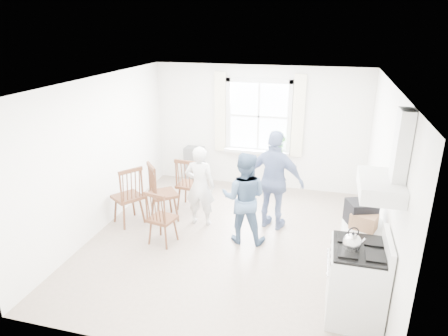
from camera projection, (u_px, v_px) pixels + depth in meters
room_shell at (230, 167)px, 6.18m from camera, size 4.62×5.12×2.64m
window_assembly at (258, 121)px, 8.34m from camera, size 1.88×0.24×1.70m
range_hood at (388, 173)px, 4.25m from camera, size 0.45×0.76×0.94m
shelf_unit at (194, 165)px, 8.94m from camera, size 0.40×0.30×0.80m
gas_stove at (357, 282)px, 4.78m from camera, size 0.68×0.76×1.12m
kettle at (352, 243)px, 4.54m from camera, size 0.21×0.21×0.30m
low_cabinet at (359, 254)px, 5.41m from camera, size 0.50×0.55×0.90m
stereo_stack at (361, 212)px, 5.24m from camera, size 0.44×0.41×0.31m
cardboard_box at (364, 221)px, 5.12m from camera, size 0.37×0.32×0.20m
windsor_chair_a at (187, 179)px, 7.48m from camera, size 0.48×0.47×1.04m
windsor_chair_b at (158, 213)px, 6.29m from camera, size 0.47×0.46×0.94m
windsor_chair_c at (130, 190)px, 6.91m from camera, size 0.63×0.63×1.09m
person_left at (200, 186)px, 6.94m from camera, size 0.55×0.55×1.45m
person_mid at (244, 198)px, 6.38m from camera, size 0.77×0.77×1.52m
person_right at (275, 181)px, 6.77m from camera, size 1.24×1.24×1.75m
potted_plant at (281, 144)px, 8.29m from camera, size 0.25×0.25×0.36m
windsor_chair_d at (157, 186)px, 7.07m from camera, size 0.64×0.64×1.09m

